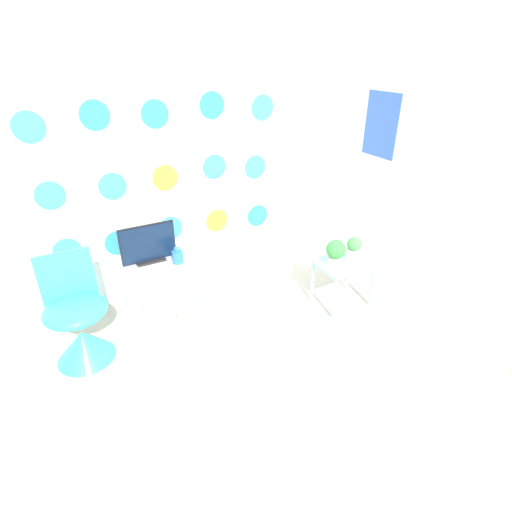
# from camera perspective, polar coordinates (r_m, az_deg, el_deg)

# --- Properties ---
(ground_plane) EXTENTS (12.00, 12.00, 0.00)m
(ground_plane) POSITION_cam_1_polar(r_m,az_deg,el_deg) (2.78, 2.32, -22.51)
(ground_plane) COLOR #BCB29E
(wall_back_dotted) EXTENTS (4.29, 0.05, 2.60)m
(wall_back_dotted) POSITION_cam_1_polar(r_m,az_deg,el_deg) (3.58, -13.15, 13.65)
(wall_back_dotted) COLOR white
(wall_back_dotted) RESTS_ON ground_plane
(wall_right) EXTENTS (0.06, 2.84, 2.60)m
(wall_right) POSITION_cam_1_polar(r_m,az_deg,el_deg) (3.65, 18.32, 13.36)
(wall_right) COLOR silver
(wall_right) RESTS_ON ground_plane
(rug) EXTENTS (1.13, 0.92, 0.01)m
(rug) POSITION_cam_1_polar(r_m,az_deg,el_deg) (3.38, -4.24, -11.45)
(rug) COLOR silver
(rug) RESTS_ON ground_plane
(bathtub) EXTENTS (0.81, 0.60, 0.45)m
(bathtub) POSITION_cam_1_polar(r_m,az_deg,el_deg) (3.31, -4.32, -7.48)
(bathtub) COLOR white
(bathtub) RESTS_ON ground_plane
(chair) EXTENTS (0.46, 0.46, 0.83)m
(chair) POSITION_cam_1_polar(r_m,az_deg,el_deg) (3.29, -23.86, -9.30)
(chair) COLOR #38B2A3
(chair) RESTS_ON ground_plane
(tv_cabinet) EXTENTS (0.54, 0.40, 0.47)m
(tv_cabinet) POSITION_cam_1_polar(r_m,az_deg,el_deg) (3.70, -14.37, -3.96)
(tv_cabinet) COLOR silver
(tv_cabinet) RESTS_ON ground_plane
(tv) EXTENTS (0.47, 0.12, 0.34)m
(tv) POSITION_cam_1_polar(r_m,az_deg,el_deg) (3.52, -15.13, 1.48)
(tv) COLOR black
(tv) RESTS_ON tv_cabinet
(vase) EXTENTS (0.10, 0.10, 0.14)m
(vase) POSITION_cam_1_polar(r_m,az_deg,el_deg) (3.49, -11.12, -0.05)
(vase) COLOR #2D72B7
(vase) RESTS_ON tv_cabinet
(side_table) EXTENTS (0.48, 0.38, 0.43)m
(side_table) POSITION_cam_1_polar(r_m,az_deg,el_deg) (3.67, 12.40, -1.83)
(side_table) COLOR #99E0D8
(side_table) RESTS_ON ground_plane
(potted_plant_left) EXTENTS (0.17, 0.17, 0.23)m
(potted_plant_left) POSITION_cam_1_polar(r_m,az_deg,el_deg) (3.52, 11.30, 0.61)
(potted_plant_left) COLOR beige
(potted_plant_left) RESTS_ON side_table
(potted_plant_right) EXTENTS (0.13, 0.13, 0.21)m
(potted_plant_right) POSITION_cam_1_polar(r_m,az_deg,el_deg) (3.67, 13.77, 1.07)
(potted_plant_right) COLOR beige
(potted_plant_right) RESTS_ON side_table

